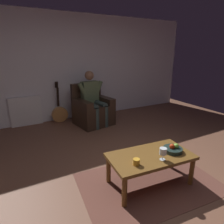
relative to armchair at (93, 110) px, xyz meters
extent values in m
plane|color=brown|center=(0.21, 2.40, -0.33)|extent=(7.45, 7.45, 0.00)
cube|color=silver|center=(0.21, -0.68, 0.93)|extent=(6.61, 0.06, 2.52)
cube|color=brown|center=(0.21, 2.40, -0.33)|extent=(1.85, 1.31, 0.01)
cube|color=#312218|center=(-0.01, 0.04, -0.14)|extent=(0.87, 0.84, 0.38)
cube|color=#312218|center=(-0.02, 0.10, 0.10)|extent=(0.51, 0.67, 0.10)
cube|color=#312218|center=(-0.30, -0.01, 0.17)|extent=(0.29, 0.75, 0.24)
cube|color=#312218|center=(0.28, 0.09, 0.17)|extent=(0.29, 0.75, 0.24)
cube|color=#312218|center=(0.04, -0.26, 0.33)|extent=(0.77, 0.24, 0.56)
cube|color=#536342|center=(0.02, -0.09, 0.41)|extent=(0.42, 0.24, 0.52)
sphere|color=brown|center=(0.02, -0.09, 0.80)|extent=(0.21, 0.21, 0.21)
cylinder|color=#31403C|center=(-0.14, 0.11, 0.16)|extent=(0.20, 0.47, 0.13)
cylinder|color=#31403C|center=(-0.18, 0.34, -0.09)|extent=(0.13, 0.13, 0.48)
cylinder|color=#536342|center=(-0.22, -0.08, 0.52)|extent=(0.21, 0.12, 0.29)
cylinder|color=#31403C|center=(0.10, 0.15, 0.16)|extent=(0.20, 0.47, 0.13)
cylinder|color=#31403C|center=(0.06, 0.38, -0.09)|extent=(0.13, 0.13, 0.48)
cylinder|color=#536342|center=(0.23, -0.01, 0.52)|extent=(0.21, 0.12, 0.29)
cube|color=brown|center=(0.21, 2.40, 0.06)|extent=(1.10, 0.65, 0.04)
cylinder|color=brown|center=(-0.25, 2.67, -0.15)|extent=(0.06, 0.06, 0.37)
cylinder|color=brown|center=(0.70, 2.59, -0.15)|extent=(0.06, 0.06, 0.37)
cylinder|color=brown|center=(-0.29, 2.21, -0.15)|extent=(0.06, 0.06, 0.37)
cylinder|color=brown|center=(0.67, 2.13, -0.15)|extent=(0.06, 0.06, 0.37)
cylinder|color=#BA7C43|center=(0.66, -0.47, -0.14)|extent=(0.38, 0.15, 0.39)
cylinder|color=black|center=(0.66, -0.42, -0.12)|extent=(0.11, 0.02, 0.11)
cube|color=black|center=(0.66, -0.54, 0.28)|extent=(0.05, 0.10, 0.47)
cube|color=black|center=(0.66, -0.58, 0.57)|extent=(0.07, 0.05, 0.14)
cube|color=white|center=(1.39, -0.61, 0.01)|extent=(0.68, 0.06, 0.68)
cylinder|color=silver|center=(0.16, 2.56, 0.08)|extent=(0.07, 0.07, 0.01)
cylinder|color=silver|center=(0.16, 2.56, 0.12)|extent=(0.01, 0.01, 0.07)
cylinder|color=silver|center=(0.16, 2.56, 0.20)|extent=(0.09, 0.09, 0.08)
cylinder|color=#590C19|center=(0.16, 2.56, 0.17)|extent=(0.08, 0.08, 0.03)
cylinder|color=#1C2B27|center=(-0.10, 2.47, 0.11)|extent=(0.25, 0.25, 0.05)
sphere|color=#B52D0D|center=(-0.08, 2.46, 0.15)|extent=(0.07, 0.07, 0.07)
sphere|color=#72B03B|center=(-0.14, 2.48, 0.15)|extent=(0.07, 0.07, 0.07)
cylinder|color=gold|center=(0.50, 2.50, 0.12)|extent=(0.08, 0.08, 0.07)
camera|label=1|loc=(1.66, 4.09, 1.32)|focal=31.26mm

